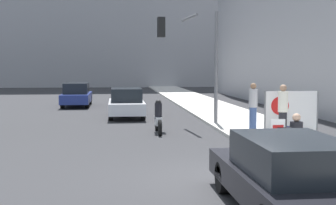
{
  "coord_description": "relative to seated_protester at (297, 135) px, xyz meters",
  "views": [
    {
      "loc": [
        -2.55,
        -10.25,
        2.57
      ],
      "look_at": [
        -0.81,
        5.52,
        1.35
      ],
      "focal_mm": 50.0,
      "sensor_mm": 36.0,
      "label": 1
    }
  ],
  "objects": [
    {
      "name": "ground_plane",
      "position": [
        -2.17,
        -1.54,
        -0.77
      ],
      "size": [
        160.0,
        160.0,
        0.0
      ],
      "primitive_type": "plane",
      "color": "#303033"
    },
    {
      "name": "car_on_road_midblock",
      "position": [
        -7.29,
        18.83,
        -0.02
      ],
      "size": [
        1.74,
        4.74,
        1.52
      ],
      "color": "navy",
      "rests_on": "ground_plane"
    },
    {
      "name": "car_on_road_nearest",
      "position": [
        -4.23,
        11.85,
        -0.04
      ],
      "size": [
        1.75,
        4.43,
        1.49
      ],
      "color": "silver",
      "rests_on": "ground_plane"
    },
    {
      "name": "pedestrian_behind",
      "position": [
        0.51,
        5.69,
        0.28
      ],
      "size": [
        0.34,
        0.34,
        1.82
      ],
      "rotation": [
        0.0,
        0.0,
        0.48
      ],
      "color": "#334775",
      "rests_on": "sidewalk_curb"
    },
    {
      "name": "traffic_light_pole",
      "position": [
        -1.4,
        8.13,
        2.61
      ],
      "size": [
        2.67,
        2.44,
        4.83
      ],
      "color": "slate",
      "rests_on": "sidewalk_curb"
    },
    {
      "name": "jogger_on_sidewalk",
      "position": [
        0.96,
        3.65,
        0.29
      ],
      "size": [
        0.34,
        0.34,
        1.84
      ],
      "rotation": [
        0.0,
        0.0,
        3.29
      ],
      "color": "black",
      "rests_on": "sidewalk_curb"
    },
    {
      "name": "protest_banner",
      "position": [
        1.47,
        4.24,
        0.19
      ],
      "size": [
        2.0,
        0.06,
        1.58
      ],
      "color": "slate",
      "rests_on": "sidewalk_curb"
    },
    {
      "name": "parked_car_curbside",
      "position": [
        -1.78,
        -4.15,
        -0.08
      ],
      "size": [
        1.82,
        4.75,
        1.37
      ],
      "color": "black",
      "rests_on": "ground_plane"
    },
    {
      "name": "seated_protester",
      "position": [
        0.0,
        0.0,
        0.0
      ],
      "size": [
        0.92,
        0.77,
        1.21
      ],
      "rotation": [
        0.0,
        0.0,
        -0.33
      ],
      "color": "#474C56",
      "rests_on": "sidewalk_curb"
    },
    {
      "name": "motorcycle_on_road",
      "position": [
        -3.13,
        6.08,
        -0.22
      ],
      "size": [
        0.28,
        2.05,
        1.3
      ],
      "color": "white",
      "rests_on": "ground_plane"
    },
    {
      "name": "sidewalk_curb",
      "position": [
        1.01,
        13.46,
        -0.71
      ],
      "size": [
        3.49,
        90.0,
        0.12
      ],
      "primitive_type": "cube",
      "color": "beige",
      "rests_on": "ground_plane"
    }
  ]
}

